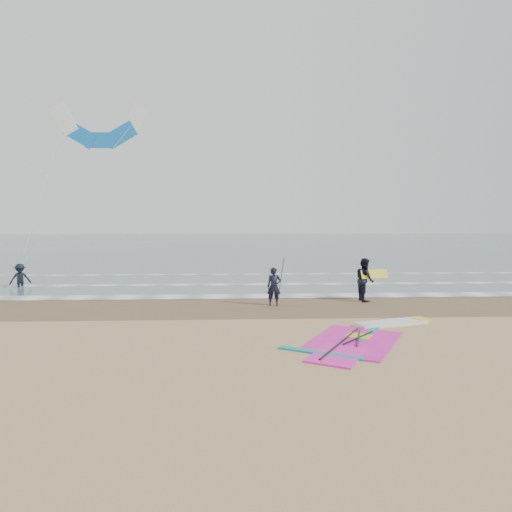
{
  "coord_description": "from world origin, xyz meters",
  "views": [
    {
      "loc": [
        -1.19,
        -12.93,
        3.74
      ],
      "look_at": [
        -0.37,
        5.0,
        2.2
      ],
      "focal_mm": 32.0,
      "sensor_mm": 36.0,
      "label": 1
    }
  ],
  "objects_px": {
    "person_standing": "(274,287)",
    "surf_kite": "(100,130)",
    "windsurf_rig": "(366,336)",
    "person_walking": "(365,280)",
    "person_wading": "(20,272)"
  },
  "relations": [
    {
      "from": "person_standing",
      "to": "surf_kite",
      "type": "distance_m",
      "value": 16.29
    },
    {
      "from": "windsurf_rig",
      "to": "person_standing",
      "type": "relative_size",
      "value": 3.52
    },
    {
      "from": "person_standing",
      "to": "person_walking",
      "type": "distance_m",
      "value": 4.23
    },
    {
      "from": "person_standing",
      "to": "surf_kite",
      "type": "relative_size",
      "value": 0.17
    },
    {
      "from": "windsurf_rig",
      "to": "surf_kite",
      "type": "bearing_deg",
      "value": 129.21
    },
    {
      "from": "person_walking",
      "to": "surf_kite",
      "type": "xyz_separation_m",
      "value": [
        -14.03,
        9.06,
        8.1
      ]
    },
    {
      "from": "person_wading",
      "to": "surf_kite",
      "type": "relative_size",
      "value": 0.17
    },
    {
      "from": "person_standing",
      "to": "person_wading",
      "type": "distance_m",
      "value": 14.18
    },
    {
      "from": "person_walking",
      "to": "person_wading",
      "type": "distance_m",
      "value": 17.8
    },
    {
      "from": "person_standing",
      "to": "windsurf_rig",
      "type": "bearing_deg",
      "value": -62.32
    },
    {
      "from": "person_walking",
      "to": "surf_kite",
      "type": "height_order",
      "value": "surf_kite"
    },
    {
      "from": "person_walking",
      "to": "windsurf_rig",
      "type": "bearing_deg",
      "value": 159.62
    },
    {
      "from": "person_standing",
      "to": "surf_kite",
      "type": "bearing_deg",
      "value": 137.1
    },
    {
      "from": "person_walking",
      "to": "person_wading",
      "type": "relative_size",
      "value": 1.18
    },
    {
      "from": "person_walking",
      "to": "surf_kite",
      "type": "relative_size",
      "value": 0.2
    }
  ]
}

